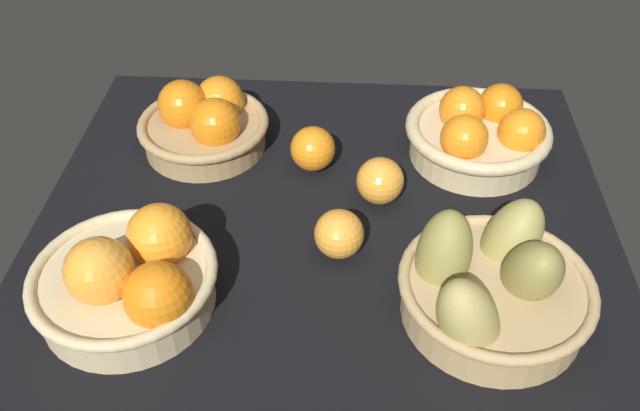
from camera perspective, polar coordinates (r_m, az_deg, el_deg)
name	(u,v)px	position (r cm, az deg, el deg)	size (l,w,h in cm)	color
market_tray	(325,217)	(101.36, 0.43, -0.95)	(84.00, 72.00, 3.00)	black
basket_far_left_pears	(492,286)	(85.84, 14.29, -6.56)	(24.10, 24.10, 14.53)	tan
basket_far_right	(130,279)	(87.29, -15.71, -5.99)	(23.45, 23.45, 12.33)	#D3BC8C
basket_near_left	(480,133)	(110.70, 13.32, 5.98)	(22.99, 22.99, 11.17)	#D3BC8C
basket_near_right	(205,123)	(112.16, -9.67, 6.89)	(21.24, 21.24, 10.99)	tan
loose_orange_front_gap	(339,234)	(91.56, 1.63, -2.41)	(6.85, 6.85, 6.85)	#F49E33
loose_orange_back_gap	(380,181)	(100.24, 5.08, 2.09)	(7.08, 7.08, 7.08)	#F49E33
loose_orange_side_gap	(313,149)	(106.08, -0.60, 4.80)	(7.10, 7.10, 7.10)	orange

